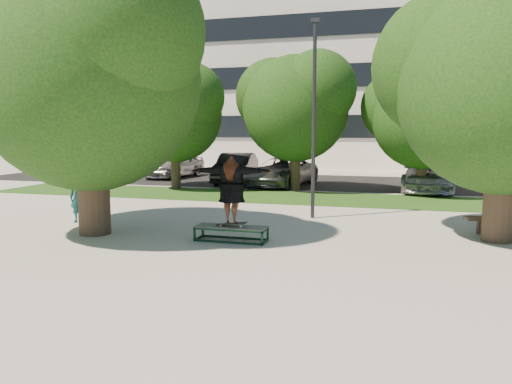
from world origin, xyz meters
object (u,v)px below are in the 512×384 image
(tree_left, at_px, (88,66))
(car_grey, at_px, (281,172))
(grind_box, at_px, (231,233))
(car_silver_b, at_px, (430,173))
(tree_right, at_px, (503,75))
(lamppost, at_px, (314,117))
(bystander, at_px, (79,197))
(car_dark, at_px, (236,168))
(car_silver_a, at_px, (175,164))

(tree_left, height_order, car_grey, tree_left)
(grind_box, height_order, car_silver_b, car_silver_b)
(tree_right, height_order, lamppost, tree_right)
(lamppost, height_order, car_grey, lamppost)
(lamppost, distance_m, grind_box, 5.03)
(tree_left, bearing_deg, car_grey, 79.53)
(bystander, relative_size, car_grey, 0.31)
(tree_right, xyz_separation_m, grind_box, (-6.33, -1.90, -3.90))
(grind_box, xyz_separation_m, car_grey, (-1.58, 12.31, 0.51))
(tree_right, distance_m, car_dark, 15.66)
(tree_right, relative_size, car_silver_b, 1.19)
(tree_left, distance_m, bystander, 4.08)
(car_grey, bearing_deg, car_silver_a, 170.66)
(car_dark, bearing_deg, car_grey, -22.18)
(tree_right, bearing_deg, car_silver_b, 95.18)
(bystander, distance_m, car_silver_b, 15.46)
(bystander, xyz_separation_m, car_silver_b, (10.57, 11.27, 0.03))
(grind_box, height_order, car_dark, car_dark)
(lamppost, height_order, grind_box, lamppost)
(tree_right, height_order, bystander, tree_right)
(tree_left, distance_m, car_dark, 13.63)
(grind_box, relative_size, car_silver_b, 0.33)
(tree_left, height_order, grind_box, tree_left)
(tree_left, xyz_separation_m, grind_box, (3.88, 0.09, -4.23))
(tree_left, xyz_separation_m, car_grey, (2.29, 12.41, -3.72))
(bystander, relative_size, car_dark, 0.33)
(tree_left, bearing_deg, bystander, 136.86)
(tree_right, xyz_separation_m, lamppost, (-4.92, 1.92, -0.94))
(bystander, bearing_deg, car_dark, 72.88)
(car_grey, distance_m, car_silver_b, 6.97)
(lamppost, bearing_deg, car_silver_b, 65.26)
(tree_right, relative_size, lamppost, 1.07)
(bystander, xyz_separation_m, car_silver_a, (-3.34, 13.76, 0.01))
(car_silver_a, relative_size, car_dark, 0.97)
(car_dark, relative_size, car_grey, 0.94)
(car_dark, bearing_deg, car_silver_b, -10.29)
(tree_left, height_order, bystander, tree_left)
(car_dark, relative_size, car_silver_b, 0.86)
(lamppost, bearing_deg, car_grey, 109.44)
(car_grey, bearing_deg, tree_left, -89.39)
(tree_right, bearing_deg, tree_left, -168.97)
(grind_box, bearing_deg, lamppost, 69.62)
(car_dark, height_order, car_silver_b, car_silver_b)
(bystander, relative_size, car_silver_b, 0.28)
(bystander, distance_m, car_silver_a, 14.16)
(tree_left, height_order, car_dark, tree_left)
(car_silver_a, height_order, car_grey, car_silver_a)
(grind_box, xyz_separation_m, car_dark, (-4.17, 13.03, 0.59))
(tree_left, bearing_deg, car_silver_b, 53.50)
(car_dark, bearing_deg, bystander, -101.49)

